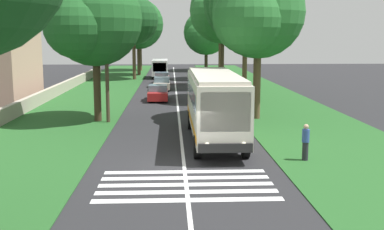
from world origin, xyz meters
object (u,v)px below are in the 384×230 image
object	(u,v)px
trailing_car_2	(162,78)
roadside_tree_left_0	(139,24)
trailing_car_1	(162,84)
roadside_tree_right_4	(219,19)
roadside_tree_right_0	(255,15)
pedestrian	(306,142)
roadside_tree_right_3	(221,13)
roadside_tree_left_1	(93,22)
trailing_car_0	(158,93)
trailing_minibus_0	(160,67)
roadside_tree_left_2	(137,25)
coach_bus	(214,102)
utility_pole	(106,53)
roadside_tree_left_3	(132,21)
roadside_tree_right_1	(205,34)
roadside_tree_right_2	(244,5)

from	to	relation	value
trailing_car_2	roadside_tree_left_0	world-z (taller)	roadside_tree_left_0
trailing_car_1	trailing_car_2	xyz separation A→B (m)	(6.71, 0.13, 0.00)
roadside_tree_right_4	roadside_tree_right_0	bearing A→B (deg)	178.60
trailing_car_1	pedestrian	world-z (taller)	pedestrian
roadside_tree_right_0	roadside_tree_right_3	distance (m)	21.11
roadside_tree_left_0	roadside_tree_right_4	size ratio (longest dim) A/B	1.02
roadside_tree_left_1	trailing_car_0	bearing A→B (deg)	-20.64
trailing_minibus_0	pedestrian	xyz separation A→B (m)	(-45.68, -7.63, -0.64)
trailing_minibus_0	roadside_tree_left_2	xyz separation A→B (m)	(4.82, 3.46, 5.77)
coach_bus	utility_pole	world-z (taller)	utility_pole
roadside_tree_right_3	pedestrian	distance (m)	33.37
roadside_tree_left_3	roadside_tree_right_1	distance (m)	19.88
roadside_tree_left_3	roadside_tree_left_2	bearing A→B (deg)	-0.81
roadside_tree_right_0	roadside_tree_right_4	distance (m)	31.78
roadside_tree_right_3	pedestrian	bearing A→B (deg)	-178.90
roadside_tree_left_2	roadside_tree_right_4	bearing A→B (deg)	-122.54
roadside_tree_left_3	pedestrian	bearing A→B (deg)	-165.50
roadside_tree_right_3	roadside_tree_right_4	distance (m)	10.72
trailing_car_0	trailing_car_2	xyz separation A→B (m)	(15.45, -0.07, 0.00)
trailing_car_2	pedestrian	size ratio (longest dim) A/B	2.54
roadside_tree_left_3	roadside_tree_right_4	bearing A→B (deg)	-90.19
roadside_tree_left_0	roadside_tree_right_0	size ratio (longest dim) A/B	1.10
coach_bus	trailing_minibus_0	size ratio (longest dim) A/B	1.86
roadside_tree_left_1	roadside_tree_left_2	size ratio (longest dim) A/B	0.89
trailing_minibus_0	roadside_tree_left_2	size ratio (longest dim) A/B	0.54
trailing_minibus_0	trailing_car_2	bearing A→B (deg)	-177.42
trailing_minibus_0	pedestrian	size ratio (longest dim) A/B	3.55
roadside_tree_left_1	roadside_tree_left_2	xyz separation A→B (m)	(39.29, -0.21, 0.68)
roadside_tree_right_0	roadside_tree_right_4	bearing A→B (deg)	-1.40
pedestrian	roadside_tree_left_3	bearing A→B (deg)	14.50
roadside_tree_right_4	roadside_tree_left_2	bearing A→B (deg)	57.46
roadside_tree_right_1	trailing_car_1	bearing A→B (deg)	167.04
trailing_car_2	roadside_tree_left_1	world-z (taller)	roadside_tree_left_1
trailing_car_2	pedestrian	distance (m)	37.91
trailing_car_2	roadside_tree_left_1	distance (m)	26.99
trailing_minibus_0	trailing_car_0	bearing A→B (deg)	-179.25
pedestrian	roadside_tree_right_1	bearing A→B (deg)	0.34
trailing_car_1	roadside_tree_right_1	xyz separation A→B (m)	(29.36, -6.76, 5.49)
coach_bus	roadside_tree_left_2	world-z (taller)	roadside_tree_left_2
trailing_minibus_0	utility_pole	world-z (taller)	utility_pole
roadside_tree_right_2	pedestrian	xyz separation A→B (m)	(-21.54, 0.25, -7.54)
trailing_minibus_0	roadside_tree_left_0	distance (m)	16.50
roadside_tree_left_3	roadside_tree_right_2	world-z (taller)	roadside_tree_right_2
trailing_car_1	roadside_tree_right_2	world-z (taller)	roadside_tree_right_2
roadside_tree_right_0	trailing_car_1	bearing A→B (deg)	19.29
roadside_tree_right_3	pedestrian	size ratio (longest dim) A/B	7.17
roadside_tree_left_0	coach_bus	bearing A→B (deg)	-172.25
roadside_tree_right_0	utility_pole	size ratio (longest dim) A/B	1.18
roadside_tree_right_2	roadside_tree_right_3	distance (m)	11.03
trailing_minibus_0	pedestrian	bearing A→B (deg)	-170.52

